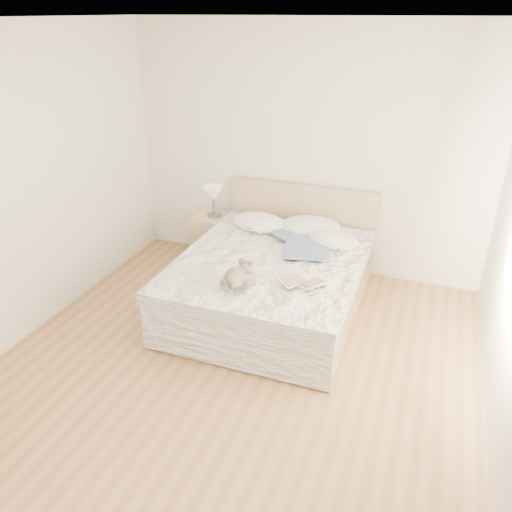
% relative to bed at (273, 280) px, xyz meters
% --- Properties ---
extents(floor, '(4.00, 4.50, 0.00)m').
position_rel_bed_xyz_m(floor, '(0.00, -1.19, -0.31)').
color(floor, brown).
rests_on(floor, ground).
extents(ceiling, '(4.00, 4.50, 0.00)m').
position_rel_bed_xyz_m(ceiling, '(0.00, -1.19, 2.39)').
color(ceiling, white).
rests_on(ceiling, ground).
extents(wall_back, '(4.00, 0.02, 2.70)m').
position_rel_bed_xyz_m(wall_back, '(0.00, 1.06, 1.04)').
color(wall_back, silver).
rests_on(wall_back, ground).
extents(wall_left, '(0.02, 4.50, 2.70)m').
position_rel_bed_xyz_m(wall_left, '(-2.00, -1.19, 1.04)').
color(wall_left, silver).
rests_on(wall_left, ground).
extents(bed, '(1.72, 2.14, 1.00)m').
position_rel_bed_xyz_m(bed, '(0.00, 0.00, 0.00)').
color(bed, tan).
rests_on(bed, floor).
extents(nightstand, '(0.46, 0.41, 0.56)m').
position_rel_bed_xyz_m(nightstand, '(-1.03, 0.79, -0.03)').
color(nightstand, tan).
rests_on(nightstand, floor).
extents(table_lamp, '(0.26, 0.26, 0.36)m').
position_rel_bed_xyz_m(table_lamp, '(-1.01, 0.81, 0.51)').
color(table_lamp, '#4E4A44').
rests_on(table_lamp, nightstand).
extents(pillow_left, '(0.64, 0.48, 0.18)m').
position_rel_bed_xyz_m(pillow_left, '(-0.39, 0.62, 0.33)').
color(pillow_left, white).
rests_on(pillow_left, bed).
extents(pillow_middle, '(0.75, 0.60, 0.20)m').
position_rel_bed_xyz_m(pillow_middle, '(0.18, 0.70, 0.33)').
color(pillow_middle, white).
rests_on(pillow_middle, bed).
extents(pillow_right, '(0.63, 0.50, 0.17)m').
position_rel_bed_xyz_m(pillow_right, '(0.49, 0.45, 0.33)').
color(pillow_right, white).
rests_on(pillow_right, bed).
extents(blouse, '(0.82, 0.85, 0.03)m').
position_rel_bed_xyz_m(blouse, '(0.26, 0.24, 0.32)').
color(blouse, '#3C5474').
rests_on(blouse, bed).
extents(photo_book, '(0.36, 0.30, 0.02)m').
position_rel_bed_xyz_m(photo_book, '(-0.34, 0.49, 0.32)').
color(photo_book, white).
rests_on(photo_book, bed).
extents(childrens_book, '(0.42, 0.39, 0.02)m').
position_rel_bed_xyz_m(childrens_book, '(0.43, -0.50, 0.32)').
color(childrens_book, beige).
rests_on(childrens_book, bed).
extents(teddy_bear, '(0.27, 0.34, 0.16)m').
position_rel_bed_xyz_m(teddy_bear, '(-0.11, -0.73, 0.34)').
color(teddy_bear, '#625948').
rests_on(teddy_bear, bed).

